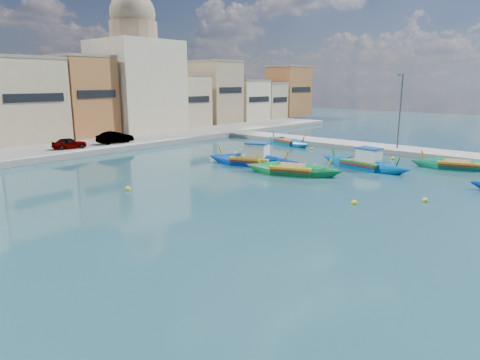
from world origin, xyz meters
TOP-DOWN VIEW (x-y plane):
  - ground at (0.00, 0.00)m, footprint 160.00×160.00m
  - east_quay at (18.00, 0.00)m, footprint 4.00×70.00m
  - north_quay at (0.00, 32.00)m, footprint 80.00×8.00m
  - north_townhouses at (6.68, 39.36)m, footprint 83.20×7.87m
  - church_block at (10.00, 40.00)m, footprint 10.00×10.00m
  - quay_street_lamp at (17.44, 6.00)m, footprint 1.18×0.16m
  - luzzu_turquoise_cabin at (7.73, 5.00)m, footprint 3.25×9.01m
  - luzzu_blue_cabin at (2.69, 13.03)m, footprint 4.64×9.06m
  - luzzu_cyan_mid at (15.00, 17.93)m, footprint 3.88×7.92m
  - luzzu_green at (1.81, 8.19)m, footprint 4.73×8.35m
  - luzzu_cyan_south at (12.83, -1.01)m, footprint 4.17×7.94m
  - mooring_buoys at (3.45, 8.01)m, footprint 23.89×20.99m

SIDE VIEW (x-z plane):
  - ground at x=0.00m, z-range 0.00..0.00m
  - mooring_buoys at x=3.45m, z-range -0.10..0.26m
  - luzzu_cyan_mid at x=15.00m, z-range -0.90..1.38m
  - east_quay at x=18.00m, z-range 0.00..0.50m
  - luzzu_cyan_south at x=12.83m, z-range -0.94..1.46m
  - luzzu_green at x=1.81m, z-range -1.01..1.56m
  - north_quay at x=0.00m, z-range 0.00..0.60m
  - luzzu_turquoise_cabin at x=7.73m, z-range -1.07..1.76m
  - luzzu_blue_cabin at x=2.69m, z-range -1.18..1.94m
  - quay_street_lamp at x=17.44m, z-range 0.34..8.34m
  - north_townhouses at x=6.68m, z-range -0.10..10.09m
  - church_block at x=10.00m, z-range -1.14..17.96m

